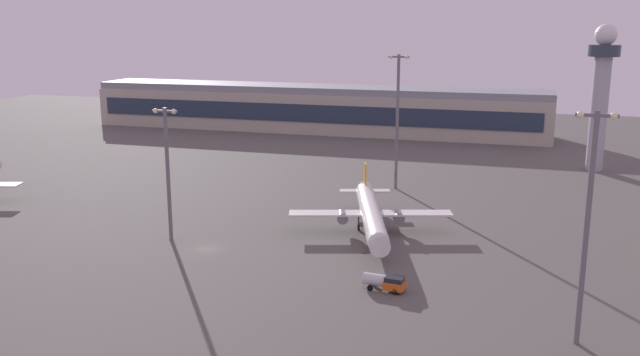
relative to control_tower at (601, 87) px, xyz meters
name	(u,v)px	position (x,y,z in m)	size (l,w,h in m)	color
ground_plane	(207,249)	(-70.59, -90.03, -22.25)	(416.00, 416.00, 0.00)	#56544F
terminal_building	(314,108)	(-92.67, 43.47, -14.16)	(166.55, 22.40, 16.40)	#B2AD99
control_tower	(601,87)	(0.00, 0.00, 0.00)	(8.00, 8.00, 38.52)	#A8A8B2
airplane_mid_apron	(371,213)	(-45.17, -72.50, -18.40)	(30.48, 38.78, 10.17)	silver
fuel_truck	(385,282)	(-36.77, -99.34, -20.88)	(6.49, 2.95, 2.35)	#D85919
apron_light_east	(168,165)	(-79.25, -87.05, -8.29)	(4.80, 0.90, 24.27)	slate
apron_light_central	(397,115)	(-47.21, -36.37, -4.46)	(4.80, 0.90, 31.76)	slate
apron_light_west	(588,216)	(-10.60, -109.21, -5.82)	(4.80, 0.90, 29.09)	slate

